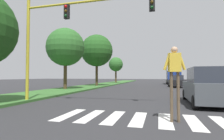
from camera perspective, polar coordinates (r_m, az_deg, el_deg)
The scene contains 12 objects.
ground_plane at distance 28.66m, azimuth 13.36°, elevation -4.99°, with size 140.00×140.00×0.00m, color #2D2D30.
crosswalk at distance 6.55m, azimuth 8.61°, elevation -15.26°, with size 5.85×2.20×0.01m.
median_strip at distance 28.22m, azimuth -4.54°, elevation -4.94°, with size 4.29×64.00×0.15m, color #386B2D.
tree_mid at distance 19.99m, azimuth -14.78°, elevation 7.11°, with size 4.12×4.12×6.59m.
tree_far at distance 26.38m, azimuth -4.94°, elevation 6.22°, with size 4.72×4.72×7.52m.
tree_distant at distance 38.12m, azimuth 1.24°, elevation 1.81°, with size 3.07×3.07×5.48m.
sidewalk_right at distance 27.98m, azimuth 32.53°, elevation -4.65°, with size 3.00×64.00×0.15m, color #9E9991.
traffic_light_gantry at distance 10.44m, azimuth -14.71°, elevation 13.82°, with size 8.53×0.30×6.00m.
pedestrian_performer at distance 6.18m, azimuth 19.54°, elevation -0.45°, with size 0.75×0.31×2.49m.
suv_crossing at distance 10.79m, azimuth 28.20°, elevation -4.84°, with size 2.04×4.64×1.97m.
sedan_midblock at distance 26.17m, azimuth 20.11°, elevation -3.52°, with size 2.17×4.38×1.66m.
truck_box_delivery at distance 36.12m, azimuth 19.13°, elevation -1.72°, with size 2.40×6.20×3.10m.
Camera 1 is at (0.68, 1.39, 1.50)m, focal length 28.31 mm.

